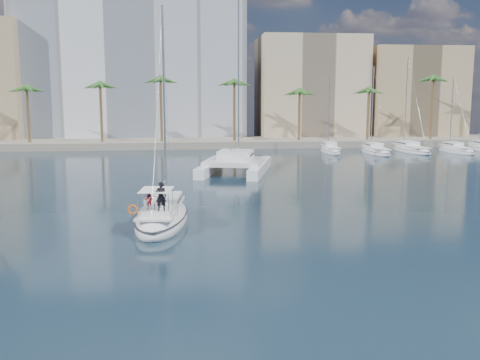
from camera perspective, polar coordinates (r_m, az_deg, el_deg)
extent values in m
plane|color=black|center=(34.99, -1.38, -5.28)|extent=(160.00, 160.00, 0.00)
cube|color=gray|center=(95.19, -4.40, 4.01)|extent=(120.00, 14.00, 1.20)
cube|color=white|center=(107.37, -11.23, 11.57)|extent=(42.00, 16.00, 28.00)
cube|color=tan|center=(106.74, 7.45, 9.53)|extent=(20.00, 14.00, 20.00)
cube|color=tan|center=(111.23, 17.87, 8.63)|extent=(18.00, 12.00, 18.00)
cylinder|color=brown|center=(90.93, -4.36, 6.72)|extent=(0.44, 0.44, 10.50)
sphere|color=#2F6023|center=(90.89, -4.40, 10.03)|extent=(3.60, 3.60, 3.60)
cylinder|color=brown|center=(98.03, 16.06, 6.55)|extent=(0.44, 0.44, 10.50)
sphere|color=#2F6023|center=(98.00, 16.20, 9.62)|extent=(3.60, 3.60, 3.60)
ellipsoid|color=white|center=(36.85, -8.29, -4.14)|extent=(4.34, 10.61, 2.14)
ellipsoid|color=black|center=(36.78, -8.30, -3.68)|extent=(4.38, 10.71, 0.18)
cube|color=silver|center=(36.48, -8.36, -2.97)|extent=(3.13, 7.95, 0.12)
cube|color=silver|center=(37.57, -8.11, -2.06)|extent=(2.55, 3.59, 0.60)
cube|color=black|center=(37.56, -8.11, -2.03)|extent=(2.53, 3.19, 0.14)
cylinder|color=#B7BABF|center=(38.09, -8.07, 7.88)|extent=(0.15, 0.15, 13.54)
cylinder|color=#B7BABF|center=(36.49, -8.35, -0.47)|extent=(0.54, 4.16, 0.11)
cube|color=silver|center=(34.51, -8.84, -3.25)|extent=(2.22, 2.77, 0.36)
cube|color=white|center=(34.16, -8.91, -1.03)|extent=(2.22, 2.77, 0.04)
torus|color=silver|center=(33.42, -9.12, -2.48)|extent=(0.96, 0.16, 0.96)
torus|color=#E0510B|center=(33.31, -11.36, -3.10)|extent=(0.65, 0.26, 0.64)
imported|color=black|center=(33.31, -8.43, -1.74)|extent=(0.72, 0.53, 1.84)
imported|color=red|center=(34.00, -9.70, -2.12)|extent=(0.64, 0.53, 1.19)
cube|color=white|center=(62.14, -3.01, 1.43)|extent=(4.67, 13.50, 1.10)
cube|color=white|center=(61.24, 2.15, 1.32)|extent=(4.67, 13.50, 1.10)
cube|color=silver|center=(60.86, -0.56, 2.00)|extent=(7.94, 8.85, 0.50)
cube|color=silver|center=(61.45, -0.45, 2.72)|extent=(4.68, 4.92, 1.00)
cube|color=black|center=(61.45, -0.45, 2.76)|extent=(4.56, 4.40, 0.18)
cylinder|color=#B7BABF|center=(63.16, -0.16, 10.69)|extent=(0.18, 0.18, 18.20)
ellipsoid|color=silver|center=(41.86, -7.35, -1.70)|extent=(0.21, 0.40, 0.19)
sphere|color=silver|center=(42.04, -7.34, -1.62)|extent=(0.11, 0.11, 0.11)
cube|color=gray|center=(41.86, -7.74, -1.66)|extent=(0.46, 0.17, 0.11)
cube|color=gray|center=(41.85, -6.95, -1.65)|extent=(0.46, 0.17, 0.11)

